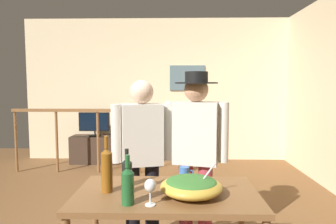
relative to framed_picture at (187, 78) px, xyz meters
The scene contains 14 objects.
back_wall 0.65m from the framed_picture, behind, with size 5.22×0.10×2.80m, color beige.
framed_picture is the anchor object (origin of this frame).
stair_railing 1.68m from the framed_picture, 137.33° to the right, with size 2.92×0.10×1.15m.
tv_console 2.27m from the framed_picture, behind, with size 0.90×0.40×0.52m, color #38281E.
flat_screen_tv 2.00m from the framed_picture, 169.75° to the right, with size 0.58×0.12×0.46m.
serving_table 4.07m from the framed_picture, 94.19° to the right, with size 1.28×0.72×0.75m.
salad_bowl 4.09m from the framed_picture, 91.74° to the right, with size 0.42×0.42×0.22m.
wine_glass 4.27m from the framed_picture, 95.26° to the right, with size 0.07×0.07×0.17m.
wine_bottle_amber 4.08m from the framed_picture, 100.13° to the right, with size 0.08×0.08×0.39m.
wine_bottle_dark 4.07m from the framed_picture, 98.11° to the right, with size 0.07×0.07×0.31m.
wine_bottle_green 4.27m from the framed_picture, 97.19° to the right, with size 0.08×0.08×0.32m.
mug_blue 3.77m from the framed_picture, 92.45° to the right, with size 0.12×0.08×0.11m.
person_standing_left 3.43m from the framed_picture, 99.16° to the right, with size 0.54×0.30×1.54m.
person_standing_right 3.37m from the framed_picture, 90.77° to the right, with size 0.57×0.38×1.61m.
Camera 1 is at (0.38, -3.06, 1.50)m, focal length 32.28 mm.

